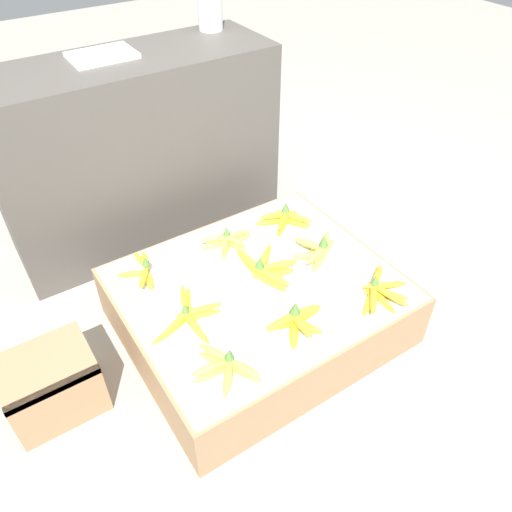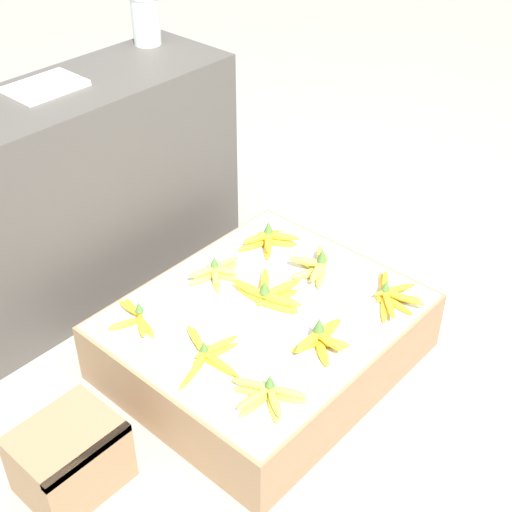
# 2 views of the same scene
# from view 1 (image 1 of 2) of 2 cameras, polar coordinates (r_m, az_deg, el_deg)

# --- Properties ---
(ground_plane) EXTENTS (10.00, 10.00, 0.00)m
(ground_plane) POSITION_cam_1_polar(r_m,az_deg,el_deg) (2.05, 0.22, -7.98)
(ground_plane) COLOR gray
(display_platform) EXTENTS (1.00, 0.85, 0.24)m
(display_platform) POSITION_cam_1_polar(r_m,az_deg,el_deg) (1.96, 0.23, -5.65)
(display_platform) COLOR #997551
(display_platform) RESTS_ON ground_plane
(back_vendor_table) EXTENTS (1.24, 0.43, 0.85)m
(back_vendor_table) POSITION_cam_1_polar(r_m,az_deg,el_deg) (2.37, -13.19, 11.42)
(back_vendor_table) COLOR #4C4742
(back_vendor_table) RESTS_ON ground_plane
(wooden_crate) EXTENTS (0.30, 0.24, 0.23)m
(wooden_crate) POSITION_cam_1_polar(r_m,az_deg,el_deg) (1.87, -22.26, -13.39)
(wooden_crate) COLOR #997551
(wooden_crate) RESTS_ON ground_plane
(banana_bunch_front_left) EXTENTS (0.19, 0.22, 0.09)m
(banana_bunch_front_left) POSITION_cam_1_polar(r_m,az_deg,el_deg) (1.59, -3.60, -12.67)
(banana_bunch_front_left) COLOR gold
(banana_bunch_front_left) RESTS_ON display_platform
(banana_bunch_front_midleft) EXTENTS (0.24, 0.15, 0.11)m
(banana_bunch_front_midleft) POSITION_cam_1_polar(r_m,az_deg,el_deg) (1.71, 4.67, -7.43)
(banana_bunch_front_midleft) COLOR gold
(banana_bunch_front_midleft) RESTS_ON display_platform
(banana_bunch_front_midright) EXTENTS (0.25, 0.24, 0.09)m
(banana_bunch_front_midright) POSITION_cam_1_polar(r_m,az_deg,el_deg) (1.87, 13.95, -3.82)
(banana_bunch_front_midright) COLOR gold
(banana_bunch_front_midright) RESTS_ON display_platform
(banana_bunch_middle_left) EXTENTS (0.28, 0.29, 0.08)m
(banana_bunch_middle_left) POSITION_cam_1_polar(r_m,az_deg,el_deg) (1.74, -7.76, -6.89)
(banana_bunch_middle_left) COLOR yellow
(banana_bunch_middle_left) RESTS_ON display_platform
(banana_bunch_middle_midleft) EXTENTS (0.19, 0.28, 0.11)m
(banana_bunch_middle_midleft) POSITION_cam_1_polar(r_m,az_deg,el_deg) (1.89, 1.00, -1.38)
(banana_bunch_middle_midleft) COLOR yellow
(banana_bunch_middle_midleft) RESTS_ON display_platform
(banana_bunch_middle_midright) EXTENTS (0.22, 0.19, 0.11)m
(banana_bunch_middle_midright) POSITION_cam_1_polar(r_m,az_deg,el_deg) (1.99, 7.11, 0.70)
(banana_bunch_middle_midright) COLOR #DBCC4C
(banana_bunch_middle_midright) RESTS_ON display_platform
(banana_bunch_back_left) EXTENTS (0.16, 0.23, 0.09)m
(banana_bunch_back_left) POSITION_cam_1_polar(r_m,az_deg,el_deg) (1.94, -12.84, -1.53)
(banana_bunch_back_left) COLOR gold
(banana_bunch_back_left) RESTS_ON display_platform
(banana_bunch_back_midleft) EXTENTS (0.22, 0.15, 0.09)m
(banana_bunch_back_midleft) POSITION_cam_1_polar(r_m,az_deg,el_deg) (2.03, -3.26, 1.74)
(banana_bunch_back_midleft) COLOR #DBCC4C
(banana_bunch_back_midleft) RESTS_ON display_platform
(banana_bunch_back_midright) EXTENTS (0.20, 0.18, 0.11)m
(banana_bunch_back_midright) POSITION_cam_1_polar(r_m,az_deg,el_deg) (2.14, 3.25, 4.29)
(banana_bunch_back_midright) COLOR gold
(banana_bunch_back_midright) RESTS_ON display_platform
(glass_jar) EXTENTS (0.12, 0.12, 0.20)m
(glass_jar) POSITION_cam_1_polar(r_m,az_deg,el_deg) (2.46, -5.31, 26.64)
(glass_jar) COLOR silver
(glass_jar) RESTS_ON back_vendor_table
(foam_tray_white) EXTENTS (0.25, 0.19, 0.02)m
(foam_tray_white) POSITION_cam_1_polar(r_m,az_deg,el_deg) (2.22, -17.20, 21.08)
(foam_tray_white) COLOR white
(foam_tray_white) RESTS_ON back_vendor_table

